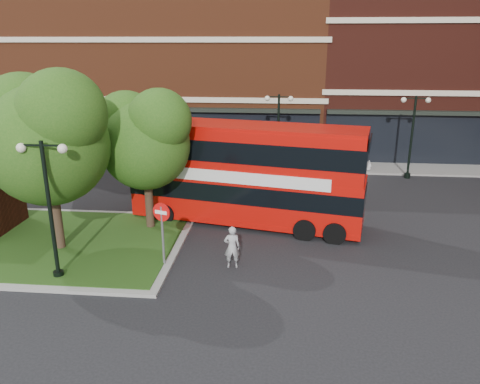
# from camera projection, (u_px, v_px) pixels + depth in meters

# --- Properties ---
(ground) EXTENTS (120.00, 120.00, 0.00)m
(ground) POSITION_uv_depth(u_px,v_px,m) (211.00, 289.00, 15.98)
(ground) COLOR black
(ground) RESTS_ON ground
(pavement_far) EXTENTS (44.00, 3.00, 0.12)m
(pavement_far) POSITION_uv_depth(u_px,v_px,m) (248.00, 165.00, 31.58)
(pavement_far) COLOR slate
(pavement_far) RESTS_ON ground
(terrace_far_left) EXTENTS (26.00, 12.00, 14.00)m
(terrace_far_left) POSITION_uv_depth(u_px,v_px,m) (156.00, 54.00, 37.24)
(terrace_far_left) COLOR brown
(terrace_far_left) RESTS_ON ground
(terrace_far_right) EXTENTS (18.00, 12.00, 16.00)m
(terrace_far_right) POSITION_uv_depth(u_px,v_px,m) (442.00, 41.00, 34.98)
(terrace_far_right) COLOR #471911
(terrace_far_right) RESTS_ON ground
(traffic_island) EXTENTS (12.60, 7.60, 0.15)m
(traffic_island) POSITION_uv_depth(u_px,v_px,m) (32.00, 242.00, 19.50)
(traffic_island) COLOR gray
(traffic_island) RESTS_ON ground
(tree_island_west) EXTENTS (5.40, 4.71, 7.21)m
(tree_island_west) POSITION_uv_depth(u_px,v_px,m) (45.00, 133.00, 17.51)
(tree_island_west) COLOR #2D2116
(tree_island_west) RESTS_ON ground
(tree_island_east) EXTENTS (4.46, 3.90, 6.29)m
(tree_island_east) POSITION_uv_depth(u_px,v_px,m) (144.00, 136.00, 19.77)
(tree_island_east) COLOR #2D2116
(tree_island_east) RESTS_ON ground
(lamp_island) EXTENTS (1.72, 0.36, 5.00)m
(lamp_island) POSITION_uv_depth(u_px,v_px,m) (49.00, 204.00, 15.78)
(lamp_island) COLOR black
(lamp_island) RESTS_ON ground
(lamp_far_left) EXTENTS (1.72, 0.36, 5.00)m
(lamp_far_left) POSITION_uv_depth(u_px,v_px,m) (278.00, 130.00, 28.65)
(lamp_far_left) COLOR black
(lamp_far_left) RESTS_ON ground
(lamp_far_right) EXTENTS (1.72, 0.36, 5.00)m
(lamp_far_right) POSITION_uv_depth(u_px,v_px,m) (412.00, 133.00, 27.95)
(lamp_far_right) COLOR black
(lamp_far_right) RESTS_ON ground
(bus) EXTENTS (10.79, 4.54, 4.02)m
(bus) POSITION_uv_depth(u_px,v_px,m) (246.00, 168.00, 21.01)
(bus) COLOR #B80C07
(bus) RESTS_ON ground
(woman) EXTENTS (0.65, 0.47, 1.63)m
(woman) POSITION_uv_depth(u_px,v_px,m) (232.00, 247.00, 17.26)
(woman) COLOR #98989B
(woman) RESTS_ON ground
(car_silver) EXTENTS (3.68, 1.65, 1.23)m
(car_silver) POSITION_uv_depth(u_px,v_px,m) (210.00, 158.00, 31.15)
(car_silver) COLOR #A8A9AF
(car_silver) RESTS_ON ground
(car_white) EXTENTS (4.73, 2.00, 1.52)m
(car_white) POSITION_uv_depth(u_px,v_px,m) (333.00, 158.00, 30.40)
(car_white) COLOR silver
(car_white) RESTS_ON ground
(no_entry_sign) EXTENTS (0.68, 0.27, 2.52)m
(no_entry_sign) POSITION_uv_depth(u_px,v_px,m) (162.00, 222.00, 17.02)
(no_entry_sign) COLOR slate
(no_entry_sign) RESTS_ON ground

